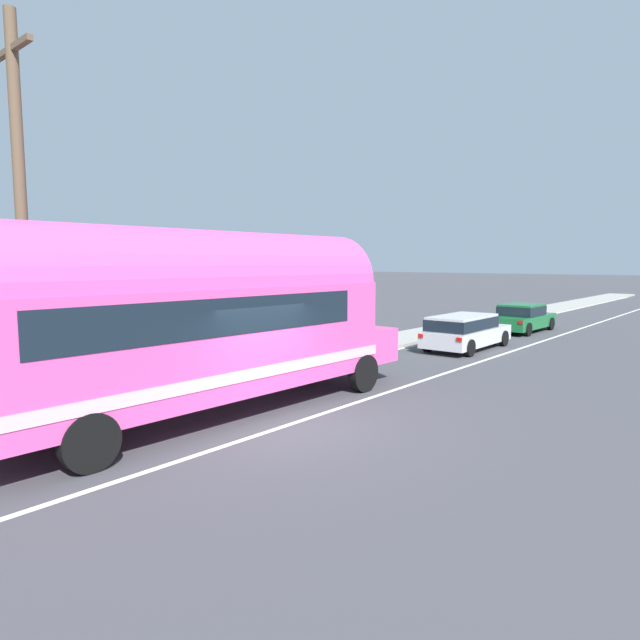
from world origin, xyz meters
TOP-DOWN VIEW (x-y plane):
  - ground_plane at (0.00, 0.00)m, footprint 300.00×300.00m
  - lane_markings at (-1.65, 12.00)m, footprint 3.71×80.00m
  - sidewalk_slab at (-4.77, 10.00)m, footprint 2.38×90.00m
  - utility_pole at (-4.39, -3.19)m, footprint 1.80×0.24m
  - painted_bus at (-1.81, -0.99)m, footprint 2.77×11.94m
  - car_lead at (-1.60, 11.84)m, footprint 1.95×4.72m
  - car_second at (-1.91, 18.81)m, footprint 1.99×4.55m

SIDE VIEW (x-z plane):
  - ground_plane at x=0.00m, z-range 0.00..0.00m
  - lane_markings at x=-1.65m, z-range 0.00..0.01m
  - sidewalk_slab at x=-4.77m, z-range 0.00..0.15m
  - car_second at x=-1.91m, z-range 0.05..1.42m
  - car_lead at x=-1.60m, z-range 0.10..1.47m
  - painted_bus at x=-1.81m, z-range 0.24..4.37m
  - utility_pole at x=-4.39m, z-range 0.17..8.67m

